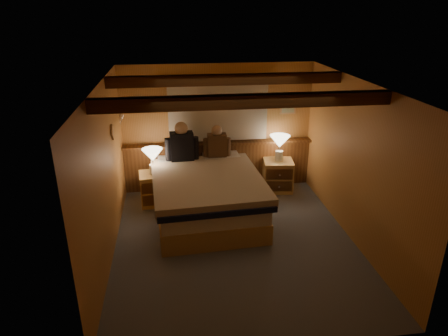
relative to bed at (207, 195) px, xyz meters
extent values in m
plane|color=#4C525B|center=(0.34, -0.85, -0.40)|extent=(4.20, 4.20, 0.00)
plane|color=tan|center=(0.34, -0.85, 2.00)|extent=(4.20, 4.20, 0.00)
plane|color=#BC8143|center=(0.34, 1.25, 0.80)|extent=(3.60, 0.00, 3.60)
plane|color=#BC8143|center=(-1.46, -0.85, 0.80)|extent=(0.00, 4.20, 4.20)
plane|color=#BC8143|center=(2.14, -0.85, 0.80)|extent=(0.00, 4.20, 4.20)
plane|color=#BC8143|center=(0.34, -2.95, 0.80)|extent=(3.60, 0.00, 3.60)
cube|color=brown|center=(0.34, 1.19, 0.05)|extent=(3.60, 0.12, 0.90)
cube|color=brown|center=(0.34, 1.13, 0.52)|extent=(3.60, 0.22, 0.04)
cylinder|color=#4C2D13|center=(0.34, 1.17, 1.65)|extent=(2.10, 0.05, 0.05)
sphere|color=#4C2D13|center=(-0.71, 1.17, 1.65)|extent=(0.08, 0.08, 0.08)
sphere|color=#4C2D13|center=(1.39, 1.17, 1.65)|extent=(0.08, 0.08, 0.08)
cube|color=beige|center=(0.34, 1.18, 1.10)|extent=(1.85, 0.08, 1.05)
cube|color=#4C2D13|center=(0.34, -1.45, 1.91)|extent=(3.60, 0.15, 0.16)
cube|color=#4C2D13|center=(0.34, 0.05, 1.91)|extent=(3.60, 0.15, 0.16)
cylinder|color=white|center=(-1.40, 0.75, 1.35)|extent=(0.03, 0.55, 0.03)
torus|color=white|center=(-1.37, 0.60, 1.23)|extent=(0.01, 0.21, 0.21)
torus|color=white|center=(-1.37, 0.83, 1.23)|extent=(0.01, 0.21, 0.21)
cube|color=tan|center=(1.69, 1.23, 1.15)|extent=(0.30, 0.03, 0.25)
cube|color=beige|center=(1.69, 1.21, 1.15)|extent=(0.24, 0.01, 0.19)
cube|color=tan|center=(0.00, 0.02, -0.24)|extent=(1.79, 2.31, 0.33)
cube|color=white|center=(0.00, 0.02, 0.06)|extent=(1.75, 2.27, 0.27)
cube|color=black|center=(0.02, -0.26, 0.23)|extent=(1.82, 1.87, 0.09)
cube|color=#D79593|center=(0.01, -0.11, 0.31)|extent=(1.88, 2.09, 0.13)
cube|color=white|center=(-0.47, 0.86, 0.28)|extent=(0.69, 0.42, 0.18)
cube|color=white|center=(0.37, 0.91, 0.28)|extent=(0.69, 0.42, 0.18)
cube|color=tan|center=(-0.88, 0.62, -0.11)|extent=(0.57, 0.53, 0.58)
cube|color=brown|center=(-0.86, 0.39, 0.01)|extent=(0.48, 0.07, 0.20)
cube|color=brown|center=(-0.86, 0.39, -0.23)|extent=(0.48, 0.07, 0.20)
cylinder|color=white|center=(-0.86, 0.39, 0.01)|extent=(0.03, 0.03, 0.03)
cylinder|color=white|center=(-0.86, 0.39, -0.23)|extent=(0.03, 0.03, 0.03)
cube|color=tan|center=(1.46, 0.88, -0.10)|extent=(0.61, 0.57, 0.61)
cube|color=brown|center=(1.43, 0.64, 0.02)|extent=(0.50, 0.09, 0.21)
cube|color=brown|center=(1.43, 0.64, -0.22)|extent=(0.50, 0.09, 0.21)
cylinder|color=white|center=(1.43, 0.64, 0.02)|extent=(0.03, 0.03, 0.03)
cylinder|color=white|center=(1.43, 0.64, -0.22)|extent=(0.03, 0.03, 0.03)
cylinder|color=white|center=(-0.88, 0.61, 0.27)|extent=(0.14, 0.14, 0.18)
cylinder|color=white|center=(-0.88, 0.61, 0.39)|extent=(0.02, 0.02, 0.10)
cone|color=#F6E8C0|center=(-0.88, 0.61, 0.54)|extent=(0.36, 0.36, 0.22)
cylinder|color=white|center=(1.48, 0.90, 0.30)|extent=(0.15, 0.15, 0.19)
cylinder|color=white|center=(1.48, 0.90, 0.43)|extent=(0.03, 0.03, 0.11)
cone|color=#F6E8C0|center=(1.48, 0.90, 0.58)|extent=(0.38, 0.38, 0.23)
cube|color=black|center=(-0.36, 0.76, 0.61)|extent=(0.42, 0.26, 0.54)
cylinder|color=black|center=(-0.60, 0.74, 0.57)|extent=(0.13, 0.13, 0.43)
cylinder|color=black|center=(-0.13, 0.77, 0.57)|extent=(0.13, 0.13, 0.43)
sphere|color=tan|center=(-0.36, 0.76, 0.95)|extent=(0.24, 0.24, 0.24)
cube|color=#4F341F|center=(0.28, 0.86, 0.57)|extent=(0.35, 0.21, 0.45)
cylinder|color=#4F341F|center=(0.08, 0.86, 0.53)|extent=(0.11, 0.11, 0.36)
cylinder|color=#4F341F|center=(0.48, 0.85, 0.53)|extent=(0.11, 0.11, 0.36)
sphere|color=tan|center=(0.28, 0.86, 0.85)|extent=(0.20, 0.20, 0.20)
cube|color=black|center=(-0.78, 0.72, -0.26)|extent=(0.54, 0.41, 0.28)
cylinder|color=black|center=(-0.78, 0.72, -0.10)|extent=(0.16, 0.29, 0.08)
camera|label=1|loc=(-0.52, -6.02, 2.95)|focal=32.00mm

